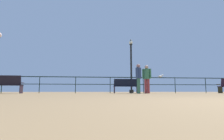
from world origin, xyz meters
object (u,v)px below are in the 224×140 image
Objects in this scene: lamppost_center at (131,66)px; person_by_bench at (147,77)px; person_at_railing at (138,77)px; seagull_on_rail at (161,76)px; bench_far_left at (9,84)px; bench_near_left at (126,85)px.

person_by_bench is at bearing -74.86° from lamppost_center.
seagull_on_rail is at bearing 45.50° from person_at_railing.
seagull_on_rail is at bearing 5.50° from bench_far_left.
bench_near_left is at bearing 0.07° from bench_far_left.
bench_far_left is 0.38× the size of lamppost_center.
bench_near_left is at bearing 149.37° from person_by_bench.
bench_near_left is 1.43m from person_at_railing.
person_at_railing is (-0.66, -0.63, -0.02)m from person_by_bench.
person_at_railing is 3.06m from seagull_on_rail.
lamppost_center is 2.12m from seagull_on_rail.
person_by_bench is 2.15m from seagull_on_rail.
bench_far_left is 0.88× the size of person_at_railing.
person_at_railing reaches higher than bench_near_left.
person_at_railing is 3.54× the size of seagull_on_rail.
person_at_railing is at bearing -134.50° from seagull_on_rail.
lamppost_center is 2.30× the size of person_by_bench.
bench_far_left is 9.43m from seagull_on_rail.
bench_near_left is at bearing 109.16° from person_at_railing.
person_by_bench reaches higher than bench_far_left.
bench_far_left is at bearing 175.32° from person_by_bench.
person_at_railing is (0.45, -1.28, 0.44)m from bench_near_left.
bench_near_left is 1.93m from lamppost_center.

